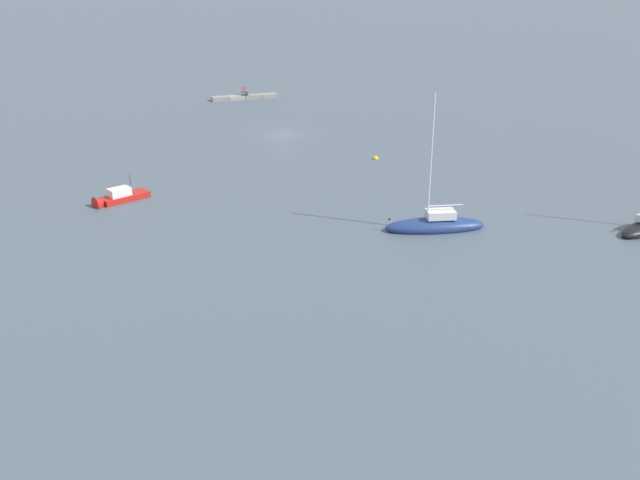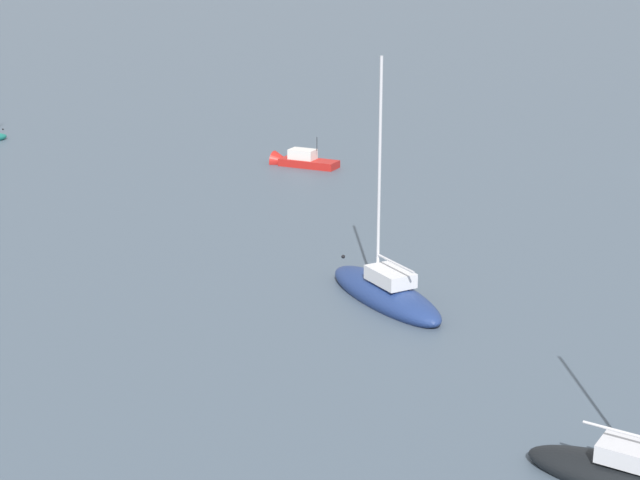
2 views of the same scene
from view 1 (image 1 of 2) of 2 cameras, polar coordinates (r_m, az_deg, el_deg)
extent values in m
plane|color=#475666|center=(87.48, -2.92, 8.42)|extent=(500.00, 500.00, 0.00)
cube|color=gray|center=(108.89, -4.10, 11.37)|extent=(2.38, 1.48, 0.59)
cube|color=gray|center=(108.35, -5.37, 11.27)|extent=(2.38, 1.48, 0.59)
cube|color=gray|center=(107.86, -6.66, 11.17)|extent=(2.38, 1.48, 0.59)
cube|color=gray|center=(107.42, -7.96, 11.06)|extent=(2.38, 1.48, 0.59)
cube|color=#1E2333|center=(107.81, -5.82, 11.40)|extent=(0.37, 0.43, 0.16)
cube|color=navy|center=(108.04, -5.86, 11.52)|extent=(0.41, 0.23, 0.52)
sphere|color=tan|center=(107.98, -5.87, 11.71)|extent=(0.22, 0.22, 0.22)
cube|color=#1E2333|center=(107.68, -6.12, 11.38)|extent=(0.37, 0.43, 0.16)
cube|color=gray|center=(107.92, -6.15, 11.50)|extent=(0.41, 0.23, 0.52)
sphere|color=tan|center=(107.85, -6.16, 11.68)|extent=(0.22, 0.22, 0.22)
cylinder|color=black|center=(107.93, -6.01, 11.65)|extent=(0.02, 0.02, 1.05)
cone|color=#B21E1E|center=(107.82, -6.02, 11.95)|extent=(1.11, 1.11, 0.19)
sphere|color=black|center=(107.80, -6.03, 12.01)|extent=(0.05, 0.05, 0.05)
ellipsoid|color=navy|center=(58.25, 9.11, 1.09)|extent=(8.41, 3.88, 1.39)
cube|color=silver|center=(58.00, 9.56, 2.04)|extent=(2.50, 1.81, 0.64)
cylinder|color=silver|center=(56.28, 8.82, 6.45)|extent=(0.14, 0.14, 9.96)
cylinder|color=silver|center=(57.86, 9.95, 2.73)|extent=(2.81, 0.66, 0.10)
sphere|color=black|center=(57.12, 5.54, 1.65)|extent=(0.19, 0.19, 0.19)
cube|color=red|center=(66.56, -15.21, 3.22)|extent=(4.53, 3.14, 0.71)
cone|color=red|center=(65.72, -16.85, 2.79)|extent=(1.97, 1.97, 1.50)
cube|color=silver|center=(66.13, -15.66, 3.70)|extent=(2.20, 1.84, 0.71)
cube|color=#283847|center=(65.91, -16.06, 3.63)|extent=(0.53, 1.07, 0.50)
cylinder|color=black|center=(66.35, -14.85, 4.62)|extent=(0.04, 0.04, 0.99)
sphere|color=yellow|center=(76.99, 4.44, 6.48)|extent=(0.55, 0.55, 0.55)
camera|label=2|loc=(58.02, 53.18, 8.04)|focal=54.33mm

